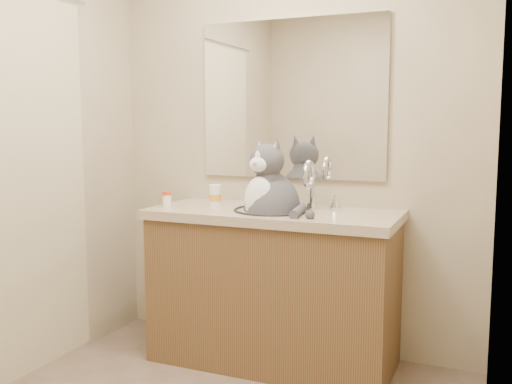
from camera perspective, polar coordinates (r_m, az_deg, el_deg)
room at (r=2.17m, az=-7.51°, el=3.83°), size 2.22×2.52×2.42m
vanity at (r=3.16m, az=1.75°, el=-9.12°), size 1.34×0.59×1.12m
mirror at (r=3.29m, az=3.54°, el=9.23°), size 1.10×0.02×0.90m
cat at (r=3.05m, az=1.50°, el=-1.20°), size 0.42×0.44×0.61m
pill_bottle_redcap at (r=3.22m, az=-8.90°, el=-0.71°), size 0.06×0.06×0.09m
pill_bottle_orange at (r=3.22m, az=-4.10°, el=-0.38°), size 0.08×0.08×0.12m
grey_canister at (r=3.22m, az=-4.12°, el=-0.71°), size 0.06×0.06×0.08m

